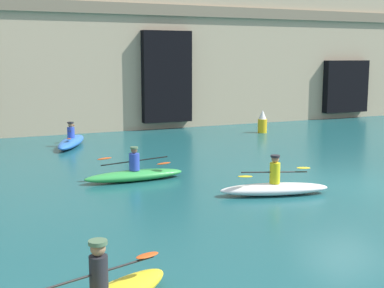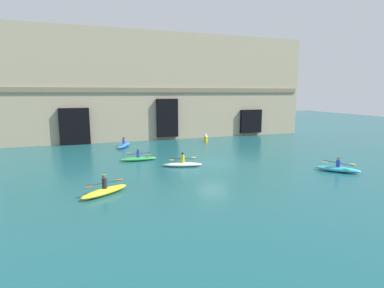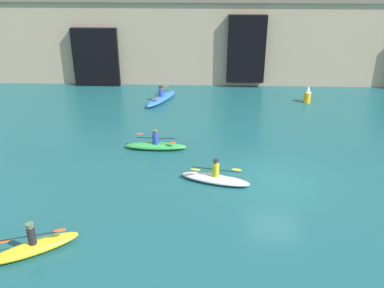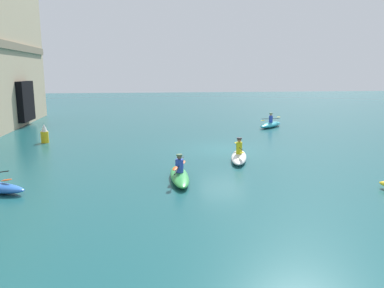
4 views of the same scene
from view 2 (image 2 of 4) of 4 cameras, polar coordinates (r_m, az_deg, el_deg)
ground_plane at (r=25.45m, az=4.02°, el=-3.72°), size 120.00×120.00×0.00m
cliff_bluff at (r=41.05m, az=-5.57°, el=10.68°), size 38.45×6.78×13.29m
kayak_blue at (r=33.77m, az=-12.85°, el=-0.20°), size 2.18×3.49×1.07m
kayak_green at (r=26.78m, az=-10.14°, el=-2.70°), size 3.20×0.81×1.08m
kayak_cyan at (r=25.24m, az=26.02°, el=-4.27°), size 2.77×2.79×1.15m
kayak_white at (r=24.31m, az=-1.79°, el=-3.82°), size 3.21×1.57×1.14m
kayak_yellow at (r=18.49m, az=-16.28°, el=-8.54°), size 3.01×2.31×1.22m
marker_buoy at (r=36.23m, az=2.62°, el=1.21°), size 0.46×0.46×1.17m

